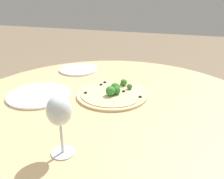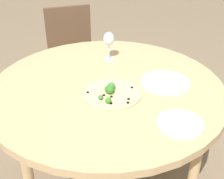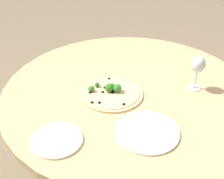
% 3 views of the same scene
% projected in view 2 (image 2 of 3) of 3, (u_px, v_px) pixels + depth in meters
% --- Properties ---
extents(dining_table, '(1.26, 1.26, 0.78)m').
position_uv_depth(dining_table, '(107.00, 95.00, 1.70)').
color(dining_table, tan).
rests_on(dining_table, ground_plane).
extents(chair, '(0.48, 0.48, 0.89)m').
position_uv_depth(chair, '(73.00, 59.00, 2.66)').
color(chair, brown).
rests_on(chair, ground_plane).
extents(pizza, '(0.30, 0.30, 0.06)m').
position_uv_depth(pizza, '(112.00, 93.00, 1.58)').
color(pizza, '#DBBC89').
rests_on(pizza, dining_table).
extents(wine_glass, '(0.07, 0.07, 0.18)m').
position_uv_depth(wine_glass, '(109.00, 40.00, 1.88)').
color(wine_glass, silver).
rests_on(wine_glass, dining_table).
extents(plate_near, '(0.21, 0.21, 0.01)m').
position_uv_depth(plate_near, '(180.00, 123.00, 1.38)').
color(plate_near, white).
rests_on(plate_near, dining_table).
extents(plate_far, '(0.27, 0.27, 0.01)m').
position_uv_depth(plate_far, '(165.00, 82.00, 1.69)').
color(plate_far, white).
rests_on(plate_far, dining_table).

